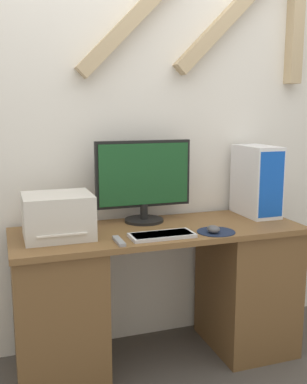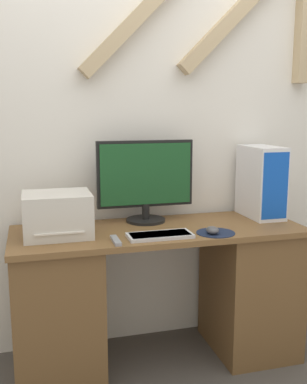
{
  "view_description": "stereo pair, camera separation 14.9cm",
  "coord_description": "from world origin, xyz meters",
  "px_view_note": "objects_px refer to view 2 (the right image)",
  "views": [
    {
      "loc": [
        -0.79,
        -1.92,
        1.4
      ],
      "look_at": [
        -0.03,
        0.28,
        0.97
      ],
      "focal_mm": 42.0,
      "sensor_mm": 36.0,
      "label": 1
    },
    {
      "loc": [
        -0.65,
        -1.97,
        1.4
      ],
      "look_at": [
        -0.03,
        0.28,
        0.97
      ],
      "focal_mm": 42.0,
      "sensor_mm": 36.0,
      "label": 2
    }
  ],
  "objects_px": {
    "keyboard": "(160,235)",
    "mouse": "(212,230)",
    "computer_tower": "(261,182)",
    "monitor": "(146,179)",
    "printer": "(57,215)",
    "remote_control": "(116,240)"
  },
  "relations": [
    {
      "from": "keyboard",
      "to": "mouse",
      "type": "height_order",
      "value": "mouse"
    },
    {
      "from": "keyboard",
      "to": "computer_tower",
      "type": "distance_m",
      "value": 0.78
    },
    {
      "from": "monitor",
      "to": "printer",
      "type": "distance_m",
      "value": 0.55
    },
    {
      "from": "keyboard",
      "to": "computer_tower",
      "type": "relative_size",
      "value": 0.78
    },
    {
      "from": "remote_control",
      "to": "monitor",
      "type": "bearing_deg",
      "value": 56.15
    },
    {
      "from": "keyboard",
      "to": "monitor",
      "type": "bearing_deg",
      "value": 87.91
    },
    {
      "from": "computer_tower",
      "to": "remote_control",
      "type": "distance_m",
      "value": 1.0
    },
    {
      "from": "monitor",
      "to": "mouse",
      "type": "xyz_separation_m",
      "value": [
        0.26,
        -0.36,
        -0.22
      ]
    },
    {
      "from": "mouse",
      "to": "printer",
      "type": "xyz_separation_m",
      "value": [
        -0.76,
        0.19,
        0.09
      ]
    },
    {
      "from": "mouse",
      "to": "remote_control",
      "type": "bearing_deg",
      "value": 179.85
    },
    {
      "from": "keyboard",
      "to": "printer",
      "type": "bearing_deg",
      "value": 161.05
    },
    {
      "from": "mouse",
      "to": "printer",
      "type": "relative_size",
      "value": 0.24
    },
    {
      "from": "computer_tower",
      "to": "keyboard",
      "type": "bearing_deg",
      "value": -158.86
    },
    {
      "from": "remote_control",
      "to": "mouse",
      "type": "bearing_deg",
      "value": -0.15
    },
    {
      "from": "monitor",
      "to": "printer",
      "type": "xyz_separation_m",
      "value": [
        -0.5,
        -0.17,
        -0.14
      ]
    },
    {
      "from": "remote_control",
      "to": "printer",
      "type": "bearing_deg",
      "value": 143.6
    },
    {
      "from": "mouse",
      "to": "remote_control",
      "type": "distance_m",
      "value": 0.5
    },
    {
      "from": "monitor",
      "to": "printer",
      "type": "height_order",
      "value": "monitor"
    },
    {
      "from": "keyboard",
      "to": "remote_control",
      "type": "distance_m",
      "value": 0.23
    },
    {
      "from": "monitor",
      "to": "remote_control",
      "type": "xyz_separation_m",
      "value": [
        -0.24,
        -0.36,
        -0.24
      ]
    },
    {
      "from": "mouse",
      "to": "computer_tower",
      "type": "distance_m",
      "value": 0.56
    },
    {
      "from": "monitor",
      "to": "printer",
      "type": "relative_size",
      "value": 1.64
    }
  ]
}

